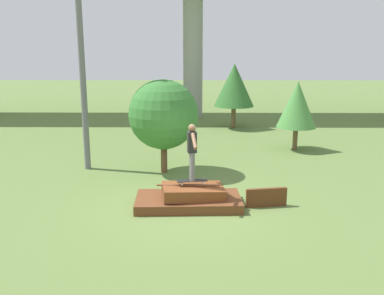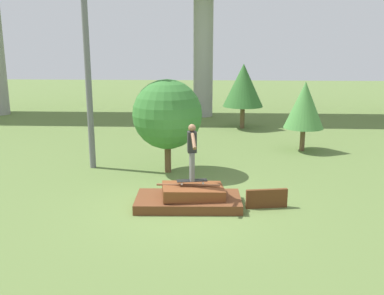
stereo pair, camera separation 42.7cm
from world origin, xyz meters
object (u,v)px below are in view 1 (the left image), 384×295
object	(u,v)px
skater	(192,149)
tree_mid_back	(163,115)
tree_behind_right	(234,85)
skateboard	(192,181)
utility_pole	(82,59)
tree_behind_left	(297,105)

from	to	relation	value
skater	tree_mid_back	size ratio (longest dim) A/B	0.48
skater	tree_behind_right	world-z (taller)	tree_behind_right
skater	tree_mid_back	distance (m)	3.11
tree_mid_back	skateboard	bearing A→B (deg)	-72.35
utility_pole	tree_behind_left	size ratio (longest dim) A/B	2.58
skateboard	skater	world-z (taller)	skater
skateboard	tree_behind_right	size ratio (longest dim) A/B	0.25
tree_behind_left	tree_behind_right	xyz separation A→B (m)	(-2.05, 4.53, 0.33)
skater	tree_behind_right	distance (m)	10.81
skateboard	skater	size ratio (longest dim) A/B	0.55
utility_pole	tree_behind_right	distance (m)	9.23
tree_behind_left	tree_behind_right	size ratio (longest dim) A/B	0.85
skateboard	tree_behind_left	xyz separation A→B (m)	(4.01, 6.09, 1.12)
skateboard	tree_behind_left	bearing A→B (deg)	56.62
skateboard	utility_pole	distance (m)	5.69
tree_behind_left	skater	bearing A→B (deg)	-123.38
tree_behind_left	tree_behind_right	distance (m)	4.98
skateboard	tree_behind_right	distance (m)	10.89
tree_behind_right	tree_mid_back	xyz separation A→B (m)	(-2.89, -7.68, -0.22)
skater	tree_mid_back	xyz separation A→B (m)	(-0.94, 2.94, 0.39)
tree_behind_right	skateboard	bearing A→B (deg)	-100.45
skater	tree_behind_left	xyz separation A→B (m)	(4.01, 6.09, 0.28)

